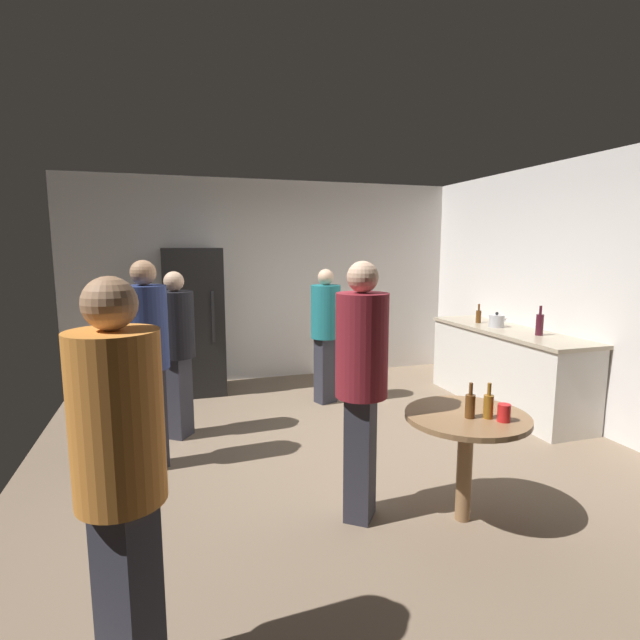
{
  "coord_description": "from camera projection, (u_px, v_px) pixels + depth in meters",
  "views": [
    {
      "loc": [
        -1.33,
        -3.91,
        1.81
      ],
      "look_at": [
        -0.04,
        0.24,
        1.15
      ],
      "focal_mm": 27.13,
      "sensor_mm": 36.0,
      "label": 1
    }
  ],
  "objects": [
    {
      "name": "plastic_cup_red",
      "position": [
        504.0,
        413.0,
        3.0
      ],
      "size": [
        0.08,
        0.08,
        0.11
      ],
      "primitive_type": "cylinder",
      "color": "red",
      "rests_on": "foreground_table"
    },
    {
      "name": "wall_side_right",
      "position": [
        577.0,
        293.0,
        4.92
      ],
      "size": [
        0.06,
        5.2,
        2.7
      ],
      "primitive_type": "cube",
      "color": "silver",
      "rests_on": "ground_plane"
    },
    {
      "name": "ground_plane",
      "position": [
        332.0,
        455.0,
        4.36
      ],
      "size": [
        5.2,
        5.2,
        0.1
      ],
      "primitive_type": "cube",
      "color": "#7A6651"
    },
    {
      "name": "foreground_table",
      "position": [
        466.0,
        429.0,
        3.15
      ],
      "size": [
        0.8,
        0.8,
        0.73
      ],
      "color": "olive",
      "rests_on": "ground_plane"
    },
    {
      "name": "person_in_teal_shirt",
      "position": [
        326.0,
        326.0,
        5.57
      ],
      "size": [
        0.44,
        0.44,
        1.56
      ],
      "rotation": [
        0.0,
        0.0,
        -1.21
      ],
      "color": "#2D2D38",
      "rests_on": "ground_plane"
    },
    {
      "name": "person_in_maroon_shirt",
      "position": [
        361.0,
        372.0,
        3.12
      ],
      "size": [
        0.48,
        0.48,
        1.73
      ],
      "rotation": [
        0.0,
        0.0,
        -0.64
      ],
      "color": "#2D2D38",
      "rests_on": "ground_plane"
    },
    {
      "name": "person_in_orange_shirt",
      "position": [
        120.0,
        462.0,
        1.84
      ],
      "size": [
        0.48,
        0.48,
        1.71
      ],
      "rotation": [
        0.0,
        0.0,
        0.79
      ],
      "color": "#2D2D38",
      "rests_on": "ground_plane"
    },
    {
      "name": "wine_bottle_on_counter",
      "position": [
        540.0,
        324.0,
        5.01
      ],
      "size": [
        0.08,
        0.08,
        0.31
      ],
      "color": "#3F141E",
      "rests_on": "kitchen_counter"
    },
    {
      "name": "beer_bottle_brown",
      "position": [
        470.0,
        405.0,
        3.06
      ],
      "size": [
        0.06,
        0.06,
        0.23
      ],
      "color": "#593314",
      "rests_on": "foreground_table"
    },
    {
      "name": "person_in_navy_shirt",
      "position": [
        147.0,
        349.0,
        3.87
      ],
      "size": [
        0.44,
        0.44,
        1.71
      ],
      "rotation": [
        0.0,
        0.0,
        -1.2
      ],
      "color": "#2D2D38",
      "rests_on": "ground_plane"
    },
    {
      "name": "kitchen_counter",
      "position": [
        506.0,
        368.0,
        5.49
      ],
      "size": [
        0.64,
        2.16,
        0.9
      ],
      "color": "beige",
      "rests_on": "ground_plane"
    },
    {
      "name": "wall_back",
      "position": [
        271.0,
        281.0,
        6.63
      ],
      "size": [
        5.32,
        0.06,
        2.7
      ],
      "primitive_type": "cube",
      "color": "silver",
      "rests_on": "ground_plane"
    },
    {
      "name": "beer_bottle_amber",
      "position": [
        488.0,
        405.0,
        3.05
      ],
      "size": [
        0.06,
        0.06,
        0.23
      ],
      "color": "#8C5919",
      "rests_on": "foreground_table"
    },
    {
      "name": "person_in_black_shirt",
      "position": [
        177.0,
        342.0,
        4.54
      ],
      "size": [
        0.47,
        0.47,
        1.59
      ],
      "rotation": [
        0.0,
        0.0,
        -0.62
      ],
      "color": "#2D2D38",
      "rests_on": "ground_plane"
    },
    {
      "name": "kettle",
      "position": [
        497.0,
        321.0,
        5.54
      ],
      "size": [
        0.24,
        0.17,
        0.18
      ],
      "color": "#B2B2B7",
      "rests_on": "kitchen_counter"
    },
    {
      "name": "refrigerator",
      "position": [
        194.0,
        321.0,
        5.98
      ],
      "size": [
        0.7,
        0.68,
        1.8
      ],
      "color": "black",
      "rests_on": "ground_plane"
    },
    {
      "name": "beer_bottle_on_counter",
      "position": [
        479.0,
        316.0,
        5.85
      ],
      "size": [
        0.06,
        0.06,
        0.23
      ],
      "color": "#593314",
      "rests_on": "kitchen_counter"
    }
  ]
}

